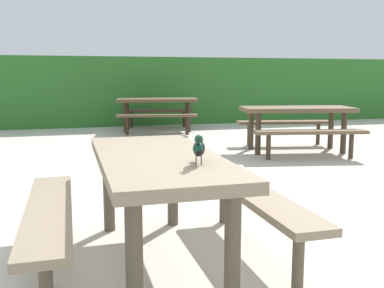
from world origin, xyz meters
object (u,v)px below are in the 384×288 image
at_px(bird_grackle, 199,148).
at_px(picnic_table_mid_right, 296,118).
at_px(picnic_table_mid_left, 157,107).
at_px(picnic_table_foreground, 158,181).

bearing_deg(bird_grackle, picnic_table_mid_right, 54.94).
relative_size(bird_grackle, picnic_table_mid_left, 0.14).
bearing_deg(picnic_table_foreground, picnic_table_mid_right, 50.54).
height_order(picnic_table_foreground, picnic_table_mid_left, same).
bearing_deg(picnic_table_mid_left, picnic_table_foreground, -101.13).
relative_size(picnic_table_foreground, picnic_table_mid_left, 0.89).
height_order(picnic_table_foreground, picnic_table_mid_right, same).
bearing_deg(picnic_table_mid_left, picnic_table_mid_right, -63.28).
relative_size(picnic_table_mid_left, picnic_table_mid_right, 1.01).
bearing_deg(bird_grackle, picnic_table_foreground, 111.13).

